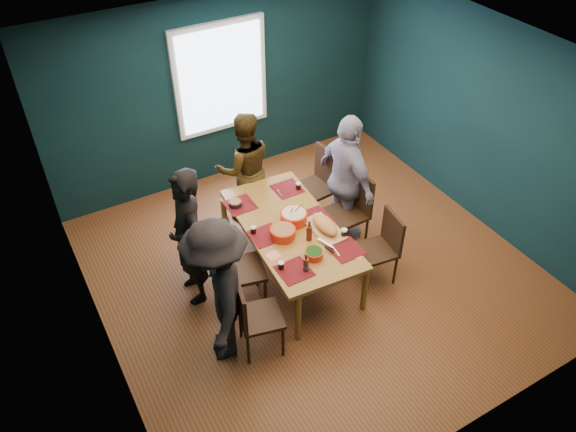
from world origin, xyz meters
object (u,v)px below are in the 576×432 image
Objects in this scene: chair_right_far at (320,180)px; chair_left_mid at (233,265)px; chair_left_far at (204,227)px; cutting_board at (325,225)px; bowl_dumpling at (294,217)px; person_back at (245,169)px; bowl_salad at (283,232)px; chair_right_mid at (352,205)px; person_near_left at (218,293)px; person_right at (346,180)px; person_far_left at (189,238)px; chair_left_near at (252,313)px; dining_table at (290,231)px; chair_right_near at (384,243)px; bowl_herbs at (314,254)px.

chair_left_mid is at bearing -157.93° from chair_right_far.
chair_left_far is 1.47m from cutting_board.
bowl_dumpling is 0.38m from cutting_board.
person_back is 1.39m from bowl_salad.
chair_left_far is 1.51× the size of cutting_board.
chair_right_mid is at bearing 3.60° from bowl_dumpling.
person_near_left reaches higher than chair_right_far.
person_right is at bearing 36.98° from cutting_board.
person_far_left is at bearing 158.16° from bowl_salad.
chair_right_mid is 1.48m from person_back.
chair_left_near is (-0.10, -1.45, -0.03)m from chair_left_far.
person_far_left is 1.04m from bowl_salad.
chair_right_mid is at bearing 11.16° from dining_table.
chair_right_near is 2.96× the size of bowl_dumpling.
cutting_board is at bearing 42.65° from bowl_herbs.
person_back is at bearing 123.23° from chair_right_near.
bowl_salad is at bearing 95.14° from person_back.
chair_left_far is at bearing 99.76° from chair_left_near.
person_far_left reaches higher than chair_left_far.
chair_left_near is 2.26m from person_back.
chair_left_far is 0.59× the size of person_near_left.
chair_left_far is 1.86m from chair_right_mid.
bowl_herbs is (-0.12, -0.63, -0.02)m from bowl_dumpling.
chair_left_mid is 1.12m from cutting_board.
bowl_herbs is at bearing 56.34° from person_far_left.
bowl_herbs is at bearing 114.36° from person_near_left.
bowl_salad is at bearing 55.47° from chair_left_near.
chair_left_mid and chair_right_mid have the same top height.
person_right reaches higher than bowl_herbs.
chair_right_mid is at bearing 39.12° from chair_left_near.
chair_left_mid is at bearing 163.89° from person_near_left.
bowl_dumpling is at bearing 124.05° from cutting_board.
bowl_dumpling is (0.99, 0.84, 0.26)m from chair_left_near.
person_back reaches higher than bowl_salad.
chair_left_far is 2.14m from chair_right_near.
person_near_left reaches higher than bowl_dumpling.
bowl_salad is at bearing -144.88° from bowl_dumpling.
person_back is 5.49× the size of bowl_salad.
cutting_board is (-0.62, 0.33, 0.28)m from chair_right_near.
person_right reaches higher than person_back.
chair_left_near is 2.38m from chair_right_far.
chair_right_mid is 2.11m from person_far_left.
chair_right_mid is at bearing 0.52° from chair_left_far.
person_back reaches higher than chair_left_near.
chair_right_far is 2.52m from person_near_left.
chair_left_mid is 0.60× the size of person_near_left.
bowl_dumpling is at bearing 24.25° from chair_left_mid.
person_near_left reaches higher than cutting_board.
bowl_salad is at bearing -145.70° from chair_right_far.
person_near_left is at bearing 0.36° from person_far_left.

